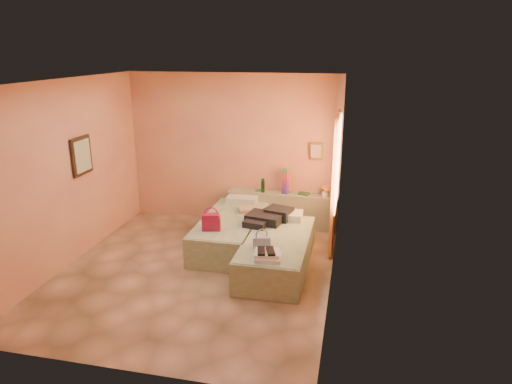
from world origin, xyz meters
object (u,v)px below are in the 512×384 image
at_px(bed_left, 231,231).
at_px(green_book, 304,194).
at_px(water_bottle, 263,186).
at_px(bed_right, 277,252).
at_px(blue_handbag, 262,242).
at_px(headboard_ledge, 282,210).
at_px(towel_stack, 268,256).
at_px(flower_vase, 325,190).
at_px(magenta_handbag, 211,222).

bearing_deg(bed_left, green_book, 43.96).
xyz_separation_m(water_bottle, green_book, (0.76, 0.02, -0.11)).
bearing_deg(water_bottle, bed_left, -108.24).
bearing_deg(bed_right, water_bottle, 108.76).
bearing_deg(blue_handbag, headboard_ledge, 76.73).
bearing_deg(towel_stack, flower_vase, 76.70).
distance_m(flower_vase, towel_stack, 2.50).
bearing_deg(magenta_handbag, green_book, 40.31).
height_order(bed_left, green_book, green_book).
distance_m(bed_right, towel_stack, 0.82).
distance_m(headboard_ledge, bed_left, 1.27).
height_order(bed_right, green_book, green_book).
bearing_deg(flower_vase, headboard_ledge, 177.58).
distance_m(bed_right, blue_handbag, 0.55).
xyz_separation_m(magenta_handbag, towel_stack, (1.06, -0.83, -0.08)).
bearing_deg(headboard_ledge, bed_right, -83.54).
xyz_separation_m(green_book, flower_vase, (0.38, -0.03, 0.11)).
relative_size(flower_vase, magenta_handbag, 0.87).
height_order(bed_left, towel_stack, towel_stack).
bearing_deg(bed_right, headboard_ledge, 96.67).
bearing_deg(flower_vase, bed_left, -145.49).
bearing_deg(magenta_handbag, bed_right, -15.82).
xyz_separation_m(flower_vase, magenta_handbag, (-1.63, -1.59, -0.14)).
height_order(green_book, towel_stack, green_book).
xyz_separation_m(bed_left, green_book, (1.10, 1.05, 0.42)).
bearing_deg(magenta_handbag, headboard_ledge, 49.94).
bearing_deg(green_book, headboard_ledge, -166.65).
bearing_deg(blue_handbag, green_book, 66.20).
xyz_separation_m(bed_right, towel_stack, (0.01, -0.76, 0.30)).
height_order(flower_vase, magenta_handbag, flower_vase).
bearing_deg(bed_right, towel_stack, -89.28).
bearing_deg(green_book, bed_left, -123.03).
height_order(water_bottle, blue_handbag, water_bottle).
height_order(water_bottle, magenta_handbag, water_bottle).
height_order(headboard_ledge, bed_left, headboard_ledge).
xyz_separation_m(magenta_handbag, blue_handbag, (0.90, -0.48, -0.05)).
relative_size(water_bottle, flower_vase, 1.01).
relative_size(headboard_ledge, magenta_handbag, 7.19).
distance_m(bed_left, blue_handbag, 1.33).
bearing_deg(water_bottle, headboard_ledge, 3.31).
bearing_deg(magenta_handbag, towel_stack, -50.13).
xyz_separation_m(bed_right, magenta_handbag, (-1.05, 0.07, 0.38)).
height_order(green_book, magenta_handbag, magenta_handbag).
bearing_deg(bed_left, headboard_ledge, 56.21).
distance_m(flower_vase, blue_handbag, 2.20).
distance_m(headboard_ledge, blue_handbag, 2.12).
bearing_deg(flower_vase, magenta_handbag, -135.76).
distance_m(flower_vase, magenta_handbag, 2.29).
bearing_deg(bed_right, green_book, 83.56).
distance_m(bed_right, magenta_handbag, 1.12).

